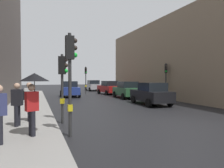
{
  "coord_description": "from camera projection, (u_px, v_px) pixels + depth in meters",
  "views": [
    {
      "loc": [
        -6.45,
        -7.64,
        2.13
      ],
      "look_at": [
        -0.06,
        9.64,
        1.59
      ],
      "focal_mm": 32.99,
      "sensor_mm": 36.0,
      "label": 1
    }
  ],
  "objects": [
    {
      "name": "pedestrian_in_dark_coat",
      "position": [
        17.0,
        102.0,
        8.38
      ],
      "size": [
        0.46,
        0.38,
        1.77
      ],
      "color": "black",
      "rests_on": "sidewalk_kerb"
    },
    {
      "name": "ground_plane",
      "position": [
        186.0,
        124.0,
        9.46
      ],
      "size": [
        120.0,
        120.0,
        0.0
      ],
      "primitive_type": "plane",
      "color": "black"
    },
    {
      "name": "pedestrian_with_umbrella",
      "position": [
        34.0,
        86.0,
        7.01
      ],
      "size": [
        1.0,
        1.0,
        2.14
      ],
      "color": "black",
      "rests_on": "sidewalk_kerb"
    },
    {
      "name": "traffic_light_near_left",
      "position": [
        70.0,
        66.0,
        7.41
      ],
      "size": [
        0.43,
        0.25,
        3.74
      ],
      "color": "#2D2D2D",
      "rests_on": "ground"
    },
    {
      "name": "traffic_light_far_median",
      "position": [
        86.0,
        75.0,
        27.71
      ],
      "size": [
        0.24,
        0.43,
        3.66
      ],
      "color": "#2D2D2D",
      "rests_on": "ground"
    },
    {
      "name": "car_dark_suv",
      "position": [
        151.0,
        94.0,
        16.35
      ],
      "size": [
        2.17,
        4.28,
        1.76
      ],
      "color": "black",
      "rests_on": "ground"
    },
    {
      "name": "car_red_sedan",
      "position": [
        109.0,
        88.0,
        26.8
      ],
      "size": [
        2.26,
        4.32,
        1.76
      ],
      "color": "red",
      "rests_on": "ground"
    },
    {
      "name": "traffic_light_near_right",
      "position": [
        63.0,
        76.0,
        9.61
      ],
      "size": [
        0.45,
        0.34,
        3.24
      ],
      "color": "#2D2D2D",
      "rests_on": "ground"
    },
    {
      "name": "pedestrian_with_black_backpack",
      "position": [
        28.0,
        99.0,
        9.39
      ],
      "size": [
        0.6,
        0.36,
        1.77
      ],
      "color": "black",
      "rests_on": "sidewalk_kerb"
    },
    {
      "name": "car_silver_hatchback",
      "position": [
        93.0,
        85.0,
        34.36
      ],
      "size": [
        2.03,
        4.21,
        1.76
      ],
      "color": "#BCBCC1",
      "rests_on": "ground"
    },
    {
      "name": "sidewalk_kerb",
      "position": [
        27.0,
        111.0,
        12.66
      ],
      "size": [
        2.78,
        40.0,
        0.16
      ],
      "primitive_type": "cube",
      "color": "gray",
      "rests_on": "ground"
    },
    {
      "name": "car_blue_van",
      "position": [
        70.0,
        89.0,
        23.49
      ],
      "size": [
        2.19,
        4.29,
        1.76
      ],
      "color": "navy",
      "rests_on": "ground"
    },
    {
      "name": "traffic_light_mid_street",
      "position": [
        166.0,
        75.0,
        19.8
      ],
      "size": [
        0.36,
        0.44,
        3.56
      ],
      "color": "#2D2D2D",
      "rests_on": "ground"
    },
    {
      "name": "building_facade_right",
      "position": [
        210.0,
        60.0,
        22.75
      ],
      "size": [
        12.0,
        26.53,
        8.33
      ],
      "primitive_type": "cube",
      "color": "gray",
      "rests_on": "ground"
    },
    {
      "name": "car_green_estate",
      "position": [
        127.0,
        90.0,
        21.67
      ],
      "size": [
        2.17,
        4.28,
        1.76
      ],
      "color": "#2D6038",
      "rests_on": "ground"
    }
  ]
}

